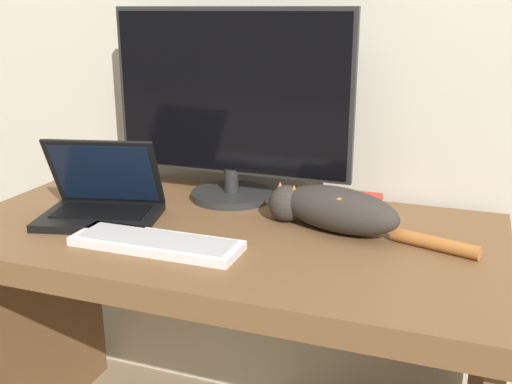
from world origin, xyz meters
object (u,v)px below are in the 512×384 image
object	(u,v)px
monitor	(231,105)
laptop	(102,203)
cat	(334,208)
external_keyboard	(156,243)

from	to	relation	value
monitor	laptop	world-z (taller)	monitor
laptop	cat	size ratio (longest dim) A/B	0.64
laptop	external_keyboard	bearing A→B (deg)	-42.66
external_keyboard	cat	size ratio (longest dim) A/B	0.76
monitor	laptop	distance (m)	0.44
laptop	external_keyboard	distance (m)	0.27
monitor	external_keyboard	size ratio (longest dim) A/B	1.72
monitor	laptop	bearing A→B (deg)	-132.07
monitor	cat	bearing A→B (deg)	-24.56
monitor	cat	xyz separation A→B (m)	(0.34, -0.15, -0.21)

